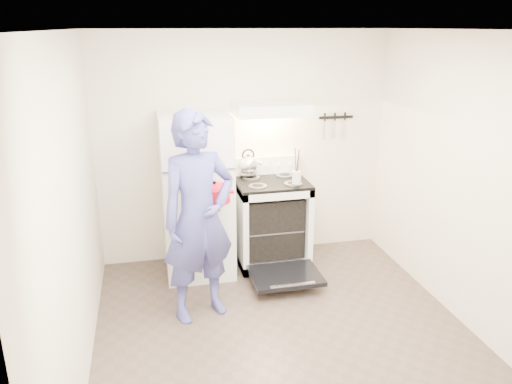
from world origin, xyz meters
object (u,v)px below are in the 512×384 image
refrigerator (197,196)px  dutch_oven (214,195)px  tea_kettle (248,163)px  stove_body (271,223)px  person (199,218)px

refrigerator → dutch_oven: size_ratio=4.67×
tea_kettle → dutch_oven: (-0.48, -0.78, -0.07)m
stove_body → person: bearing=-134.7°
stove_body → dutch_oven: dutch_oven is taller
stove_body → dutch_oven: bearing=-140.6°
dutch_oven → tea_kettle: bearing=58.0°
refrigerator → tea_kettle: 0.69m
stove_body → tea_kettle: (-0.22, 0.20, 0.65)m
refrigerator → tea_kettle: bearing=20.9°
refrigerator → tea_kettle: refrigerator is taller
refrigerator → stove_body: size_ratio=1.85×
refrigerator → tea_kettle: (0.59, 0.23, 0.26)m
tea_kettle → dutch_oven: size_ratio=0.86×
stove_body → person: person is taller
stove_body → tea_kettle: 0.71m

